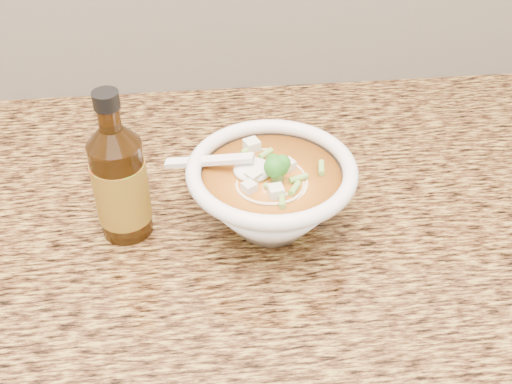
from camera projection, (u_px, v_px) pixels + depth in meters
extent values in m
cube|color=#A1863B|center=(162.00, 215.00, 0.90)|extent=(4.00, 0.68, 0.04)
cylinder|color=white|center=(271.00, 221.00, 0.86)|extent=(0.09, 0.09, 0.01)
torus|color=white|center=(272.00, 170.00, 0.80)|extent=(0.22, 0.22, 0.02)
torus|color=beige|center=(263.00, 175.00, 0.81)|extent=(0.12, 0.12, 0.00)
torus|color=beige|center=(278.00, 177.00, 0.81)|extent=(0.08, 0.08, 0.00)
torus|color=beige|center=(282.00, 169.00, 0.82)|extent=(0.15, 0.15, 0.00)
torus|color=beige|center=(260.00, 171.00, 0.82)|extent=(0.09, 0.09, 0.00)
torus|color=beige|center=(284.00, 188.00, 0.80)|extent=(0.09, 0.09, 0.00)
torus|color=beige|center=(284.00, 170.00, 0.83)|extent=(0.13, 0.13, 0.00)
torus|color=beige|center=(263.00, 192.00, 0.80)|extent=(0.11, 0.11, 0.00)
cube|color=silver|center=(234.00, 190.00, 0.78)|extent=(0.02, 0.02, 0.02)
cube|color=silver|center=(285.00, 164.00, 0.82)|extent=(0.02, 0.02, 0.02)
cube|color=silver|center=(275.00, 192.00, 0.78)|extent=(0.02, 0.02, 0.01)
cube|color=silver|center=(265.00, 154.00, 0.84)|extent=(0.02, 0.02, 0.01)
cube|color=silver|center=(279.00, 205.00, 0.76)|extent=(0.02, 0.02, 0.02)
cube|color=silver|center=(299.00, 181.00, 0.79)|extent=(0.02, 0.02, 0.02)
ellipsoid|color=#196014|center=(278.00, 167.00, 0.79)|extent=(0.04, 0.04, 0.04)
cylinder|color=#7EBA47|center=(245.00, 147.00, 0.85)|extent=(0.02, 0.02, 0.01)
cylinder|color=#7EBA47|center=(296.00, 167.00, 0.81)|extent=(0.02, 0.02, 0.01)
cylinder|color=#7EBA47|center=(280.00, 186.00, 0.78)|extent=(0.02, 0.02, 0.01)
cylinder|color=#7EBA47|center=(300.00, 196.00, 0.77)|extent=(0.02, 0.02, 0.01)
cylinder|color=#7EBA47|center=(227.00, 177.00, 0.80)|extent=(0.02, 0.02, 0.01)
cylinder|color=#7EBA47|center=(224.00, 161.00, 0.82)|extent=(0.02, 0.02, 0.01)
cylinder|color=#7EBA47|center=(265.00, 158.00, 0.83)|extent=(0.02, 0.02, 0.01)
ellipsoid|color=white|center=(253.00, 170.00, 0.81)|extent=(0.05, 0.05, 0.02)
cube|color=white|center=(209.00, 161.00, 0.81)|extent=(0.12, 0.05, 0.03)
cylinder|color=#3F2208|center=(121.00, 189.00, 0.81)|extent=(0.08, 0.08, 0.14)
cylinder|color=#3F2208|center=(109.00, 118.00, 0.74)|extent=(0.03, 0.03, 0.03)
cylinder|color=black|center=(106.00, 100.00, 0.73)|extent=(0.04, 0.04, 0.02)
cylinder|color=red|center=(122.00, 190.00, 0.81)|extent=(0.09, 0.09, 0.09)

